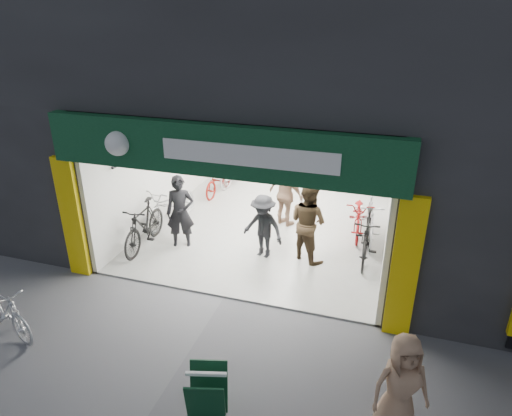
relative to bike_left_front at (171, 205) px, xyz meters
The scene contains 16 objects.
ground 3.73m from the bike_left_front, 47.39° to the right, with size 60.00×60.00×0.00m, color #56565B.
building 5.57m from the bike_left_front, 33.65° to the left, with size 17.00×10.27×8.00m.
bike_left_front is the anchor object (origin of this frame).
bike_left_midfront 1.35m from the bike_left_front, 90.00° to the right, with size 0.54×1.90×1.14m, color black.
bike_left_midback 2.33m from the bike_left_front, 79.03° to the left, with size 0.61×1.75×0.92m, color maroon.
bike_left_back 3.15m from the bike_left_front, 78.40° to the left, with size 0.48×1.69×1.01m, color #BABABF.
bike_right_front 5.01m from the bike_left_front, ahead, with size 0.53×1.86×1.12m, color black.
bike_right_mid 4.80m from the bike_left_front, 10.59° to the left, with size 0.65×1.87×0.98m, color maroon.
bike_right_back 5.03m from the bike_left_front, ahead, with size 0.53×1.89×1.14m, color #A8A8AD.
parked_bike 4.88m from the bike_left_front, 98.23° to the right, with size 0.46×1.63×0.98m, color silver.
customer_a 1.38m from the bike_left_front, 52.68° to the right, with size 0.65×0.42×1.77m, color black.
customer_b 3.83m from the bike_left_front, 11.19° to the right, with size 0.90×0.70×1.85m, color #3D2C1B.
customer_c 2.95m from the bike_left_front, 19.29° to the right, with size 0.98×0.57×1.52m, color black.
customer_d 2.98m from the bike_left_front, 14.56° to the left, with size 1.03×0.43×1.76m, color #8E6A52.
pedestrian_near 7.58m from the bike_left_front, 40.00° to the right, with size 0.76×0.50×1.56m, color #967257.
sandwich_board 6.39m from the bike_left_front, 58.58° to the right, with size 0.65×0.66×0.81m.
Camera 1 is at (2.84, -6.92, 5.29)m, focal length 32.00 mm.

